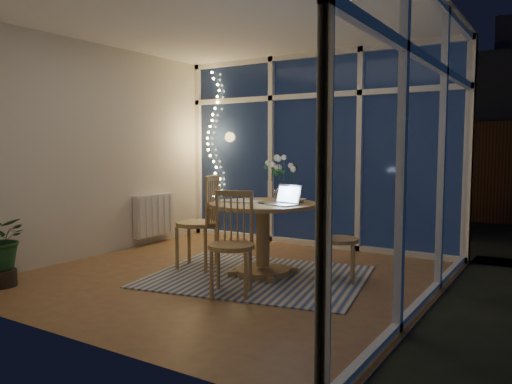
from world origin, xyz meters
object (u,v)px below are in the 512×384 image
Objects in this scene: flower_vase at (282,190)px; potted_plant at (0,247)px; chair_left at (197,221)px; chair_front at (231,243)px; chair_right at (339,238)px; laptop at (282,194)px; dining_table at (263,239)px.

potted_plant is (-1.93, -2.06, -0.49)m from flower_vase.
chair_left is 1.10× the size of chair_front.
chair_left reaches higher than potted_plant.
potted_plant is (-1.12, -1.59, -0.14)m from chair_left.
chair_front reaches higher than potted_plant.
chair_right is 0.71m from laptop.
chair_left reaches higher than chair_right.
chair_right is at bearing 35.47° from potted_plant.
flower_vase reaches higher than chair_front.
chair_left is 1.58m from chair_right.
flower_vase is at bearing 85.08° from dining_table.
chair_left is at bearing -167.16° from laptop.
flower_vase is (-0.74, 0.16, 0.43)m from chair_right.
potted_plant is (-2.05, -0.93, -0.10)m from chair_front.
chair_left is 1.19× the size of chair_right.
laptop is 2.76m from potted_plant.
chair_right is 1.16× the size of potted_plant.
flower_vase is (0.81, 0.47, 0.34)m from chair_left.
chair_left is 1.38× the size of potted_plant.
laptop is 1.42× the size of flower_vase.
dining_table is 0.60m from flower_vase.
chair_front reaches higher than dining_table.
chair_right is 4.21× the size of flower_vase.
potted_plant is at bearing 102.27° from chair_right.
laptop is at bearing 97.31° from chair_right.
chair_right is at bearing 31.97° from chair_front.
chair_left is 1.13m from chair_front.
chair_left is (-0.78, -0.12, 0.14)m from dining_table.
dining_table is 0.79m from chair_right.
dining_table is 1.47× the size of potted_plant.
chair_right is 3.28m from potted_plant.
chair_left is 3.51× the size of laptop.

